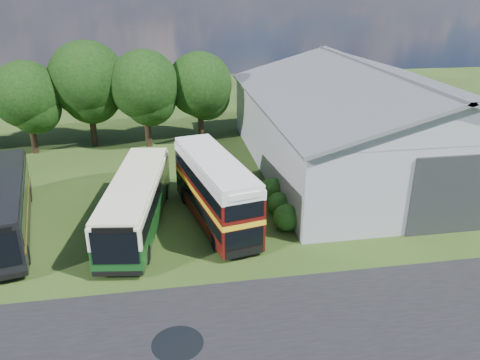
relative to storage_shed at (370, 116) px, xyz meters
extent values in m
plane|color=#203711|center=(-15.00, -15.98, -4.17)|extent=(120.00, 120.00, 0.00)
cube|color=black|center=(-12.00, -18.98, -4.17)|extent=(60.00, 8.00, 0.02)
cylinder|color=black|center=(-16.50, -18.98, -4.17)|extent=(2.20, 2.20, 0.01)
cube|color=gray|center=(0.00, 0.02, -1.42)|extent=(18.00, 24.00, 5.50)
cube|color=#2D3033|center=(0.00, -12.06, -1.67)|extent=(5.20, 0.18, 5.00)
cylinder|color=black|center=(-28.00, 7.52, -2.64)|extent=(0.56, 0.56, 3.06)
sphere|color=black|center=(-28.00, 7.52, 1.10)|extent=(5.78, 5.78, 5.78)
cylinder|color=black|center=(-23.00, 8.82, -2.37)|extent=(0.56, 0.56, 3.60)
sphere|color=black|center=(-23.00, 8.82, 2.03)|extent=(6.80, 6.80, 6.80)
cylinder|color=black|center=(-18.00, 7.82, -2.51)|extent=(0.56, 0.56, 3.31)
sphere|color=black|center=(-18.00, 7.82, 1.54)|extent=(6.26, 6.26, 6.26)
cylinder|color=black|center=(-13.00, 8.62, -2.58)|extent=(0.56, 0.56, 3.17)
sphere|color=black|center=(-13.00, 8.62, 1.29)|extent=(5.98, 5.98, 5.98)
sphere|color=#194714|center=(-9.40, -9.98, -4.17)|extent=(1.70, 1.70, 1.70)
sphere|color=#194714|center=(-9.40, -7.98, -4.17)|extent=(1.60, 1.60, 1.60)
sphere|color=#194714|center=(-9.40, -5.98, -4.17)|extent=(1.80, 1.80, 1.80)
cube|color=#103D15|center=(-18.46, -8.20, -2.39)|extent=(4.34, 12.01, 2.92)
cube|color=#4C0D0A|center=(-13.62, -8.25, -1.87)|extent=(4.54, 10.30, 4.00)
cube|color=black|center=(-26.35, -7.59, -2.33)|extent=(5.32, 12.45, 3.02)
camera|label=1|loc=(-16.45, -34.69, 9.82)|focal=35.00mm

